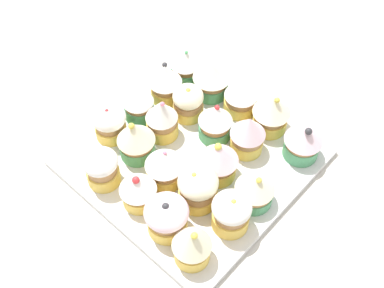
{
  "coord_description": "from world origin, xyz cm",
  "views": [
    {
      "loc": [
        -35.94,
        -32.77,
        68.81
      ],
      "look_at": [
        0.0,
        0.0,
        4.2
      ],
      "focal_mm": 46.49,
      "sensor_mm": 36.0,
      "label": 1
    }
  ],
  "objects_px": {
    "cupcake_6": "(218,161)",
    "cupcake_9": "(138,189)",
    "cupcake_2": "(255,189)",
    "cupcake_16": "(188,102)",
    "cupcake_12": "(241,96)",
    "cupcake_10": "(165,166)",
    "cupcake_13": "(102,168)",
    "cupcake_11": "(214,120)",
    "cupcake_17": "(212,79)",
    "cupcake_8": "(271,112)",
    "cupcake_18": "(109,122)",
    "cupcake_21": "(186,64)",
    "cupcake_0": "(192,244)",
    "cupcake_4": "(167,217)",
    "cupcake_1": "(231,213)",
    "cupcake_15": "(161,119)",
    "cupcake_7": "(248,134)",
    "baking_tray": "(192,157)",
    "cupcake_20": "(165,82)",
    "cupcake_14": "(136,139)",
    "cupcake_3": "(303,140)",
    "cupcake_5": "(198,187)"
  },
  "relations": [
    {
      "from": "cupcake_6",
      "to": "cupcake_9",
      "type": "height_order",
      "value": "cupcake_6"
    },
    {
      "from": "cupcake_2",
      "to": "cupcake_16",
      "type": "xyz_separation_m",
      "value": [
        0.06,
        0.19,
        0.0
      ]
    },
    {
      "from": "cupcake_2",
      "to": "cupcake_12",
      "type": "relative_size",
      "value": 0.94
    },
    {
      "from": "cupcake_10",
      "to": "cupcake_13",
      "type": "bearing_deg",
      "value": 133.81
    },
    {
      "from": "cupcake_11",
      "to": "cupcake_17",
      "type": "height_order",
      "value": "cupcake_11"
    },
    {
      "from": "cupcake_12",
      "to": "cupcake_8",
      "type": "bearing_deg",
      "value": -88.79
    },
    {
      "from": "cupcake_18",
      "to": "cupcake_21",
      "type": "distance_m",
      "value": 0.19
    },
    {
      "from": "cupcake_0",
      "to": "cupcake_4",
      "type": "xyz_separation_m",
      "value": [
        0.01,
        0.06,
        -0.01
      ]
    },
    {
      "from": "cupcake_16",
      "to": "cupcake_12",
      "type": "bearing_deg",
      "value": -40.42
    },
    {
      "from": "cupcake_18",
      "to": "cupcake_11",
      "type": "bearing_deg",
      "value": -46.69
    },
    {
      "from": "cupcake_13",
      "to": "cupcake_1",
      "type": "bearing_deg",
      "value": -69.38
    },
    {
      "from": "cupcake_0",
      "to": "cupcake_1",
      "type": "relative_size",
      "value": 1.15
    },
    {
      "from": "cupcake_6",
      "to": "cupcake_18",
      "type": "xyz_separation_m",
      "value": [
        -0.06,
        0.19,
        -0.0
      ]
    },
    {
      "from": "cupcake_8",
      "to": "cupcake_17",
      "type": "bearing_deg",
      "value": 92.97
    },
    {
      "from": "cupcake_17",
      "to": "cupcake_15",
      "type": "bearing_deg",
      "value": -179.62
    },
    {
      "from": "cupcake_8",
      "to": "cupcake_7",
      "type": "bearing_deg",
      "value": 179.61
    },
    {
      "from": "baking_tray",
      "to": "cupcake_11",
      "type": "height_order",
      "value": "cupcake_11"
    },
    {
      "from": "cupcake_12",
      "to": "cupcake_16",
      "type": "distance_m",
      "value": 0.09
    },
    {
      "from": "cupcake_20",
      "to": "cupcake_21",
      "type": "relative_size",
      "value": 1.19
    },
    {
      "from": "cupcake_6",
      "to": "cupcake_10",
      "type": "relative_size",
      "value": 1.1
    },
    {
      "from": "cupcake_4",
      "to": "cupcake_10",
      "type": "distance_m",
      "value": 0.09
    },
    {
      "from": "cupcake_6",
      "to": "cupcake_1",
      "type": "bearing_deg",
      "value": -126.55
    },
    {
      "from": "cupcake_2",
      "to": "cupcake_4",
      "type": "relative_size",
      "value": 0.93
    },
    {
      "from": "cupcake_6",
      "to": "cupcake_10",
      "type": "distance_m",
      "value": 0.08
    },
    {
      "from": "cupcake_4",
      "to": "cupcake_9",
      "type": "height_order",
      "value": "cupcake_4"
    },
    {
      "from": "cupcake_6",
      "to": "cupcake_9",
      "type": "relative_size",
      "value": 1.13
    },
    {
      "from": "baking_tray",
      "to": "cupcake_9",
      "type": "xyz_separation_m",
      "value": [
        -0.12,
        0.0,
        0.04
      ]
    },
    {
      "from": "cupcake_8",
      "to": "cupcake_20",
      "type": "bearing_deg",
      "value": 111.38
    },
    {
      "from": "cupcake_4",
      "to": "cupcake_21",
      "type": "relative_size",
      "value": 1.01
    },
    {
      "from": "cupcake_4",
      "to": "cupcake_11",
      "type": "relative_size",
      "value": 0.95
    },
    {
      "from": "cupcake_7",
      "to": "cupcake_4",
      "type": "bearing_deg",
      "value": -178.21
    },
    {
      "from": "cupcake_12",
      "to": "baking_tray",
      "type": "bearing_deg",
      "value": -177.8
    },
    {
      "from": "cupcake_14",
      "to": "cupcake_21",
      "type": "height_order",
      "value": "cupcake_14"
    },
    {
      "from": "baking_tray",
      "to": "cupcake_3",
      "type": "height_order",
      "value": "cupcake_3"
    },
    {
      "from": "cupcake_0",
      "to": "cupcake_20",
      "type": "height_order",
      "value": "cupcake_20"
    },
    {
      "from": "cupcake_12",
      "to": "cupcake_15",
      "type": "distance_m",
      "value": 0.15
    },
    {
      "from": "cupcake_11",
      "to": "cupcake_16",
      "type": "bearing_deg",
      "value": 86.17
    },
    {
      "from": "cupcake_6",
      "to": "cupcake_17",
      "type": "relative_size",
      "value": 1.12
    },
    {
      "from": "cupcake_4",
      "to": "cupcake_5",
      "type": "bearing_deg",
      "value": -0.48
    },
    {
      "from": "cupcake_18",
      "to": "cupcake_20",
      "type": "bearing_deg",
      "value": -4.06
    },
    {
      "from": "cupcake_10",
      "to": "cupcake_11",
      "type": "xyz_separation_m",
      "value": [
        0.12,
        0.0,
        0.0
      ]
    },
    {
      "from": "cupcake_1",
      "to": "cupcake_12",
      "type": "relative_size",
      "value": 1.0
    },
    {
      "from": "cupcake_8",
      "to": "cupcake_12",
      "type": "relative_size",
      "value": 1.14
    },
    {
      "from": "cupcake_12",
      "to": "cupcake_18",
      "type": "distance_m",
      "value": 0.23
    },
    {
      "from": "cupcake_0",
      "to": "cupcake_1",
      "type": "distance_m",
      "value": 0.08
    },
    {
      "from": "cupcake_1",
      "to": "cupcake_2",
      "type": "distance_m",
      "value": 0.06
    },
    {
      "from": "cupcake_5",
      "to": "cupcake_20",
      "type": "bearing_deg",
      "value": 56.95
    },
    {
      "from": "cupcake_9",
      "to": "cupcake_13",
      "type": "xyz_separation_m",
      "value": [
        -0.01,
        0.07,
        0.0
      ]
    },
    {
      "from": "cupcake_6",
      "to": "cupcake_12",
      "type": "xyz_separation_m",
      "value": [
        0.14,
        0.06,
        -0.0
      ]
    },
    {
      "from": "baking_tray",
      "to": "cupcake_2",
      "type": "bearing_deg",
      "value": -89.67
    }
  ]
}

